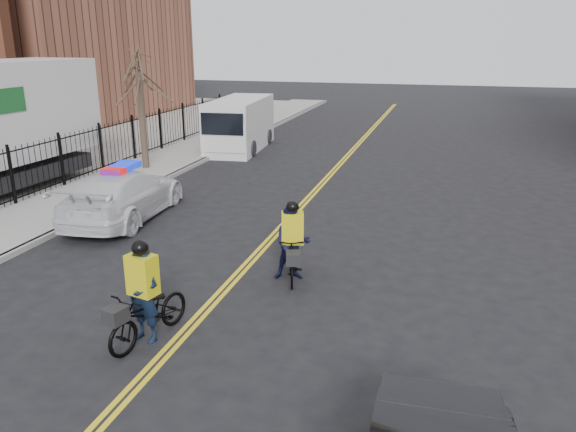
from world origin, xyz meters
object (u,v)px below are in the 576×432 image
(police_cruiser, at_px, (124,194))
(cyclist_near, at_px, (144,306))
(cargo_van, at_px, (239,125))
(cyclist_far, at_px, (292,249))

(police_cruiser, bearing_deg, cyclist_near, 119.38)
(cargo_van, relative_size, cyclist_near, 2.90)
(cargo_van, distance_m, cyclist_near, 18.56)
(police_cruiser, height_order, cargo_van, cargo_van)
(police_cruiser, bearing_deg, cyclist_far, 149.40)
(cyclist_near, bearing_deg, cargo_van, 118.79)
(police_cruiser, relative_size, cargo_van, 0.89)
(cyclist_far, bearing_deg, cyclist_near, -135.82)
(cyclist_far, bearing_deg, police_cruiser, 137.26)
(cyclist_near, relative_size, cyclist_far, 1.09)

